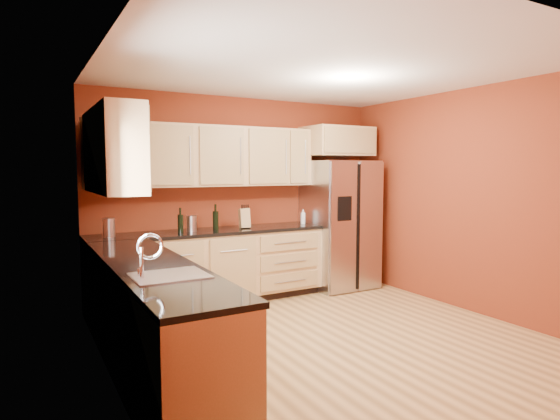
% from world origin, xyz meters
% --- Properties ---
extents(floor, '(4.00, 4.00, 0.00)m').
position_xyz_m(floor, '(0.00, 0.00, 0.00)').
color(floor, olive).
rests_on(floor, ground).
extents(ceiling, '(4.00, 4.00, 0.00)m').
position_xyz_m(ceiling, '(0.00, 0.00, 2.60)').
color(ceiling, silver).
rests_on(ceiling, wall_back).
extents(wall_back, '(4.00, 0.04, 2.60)m').
position_xyz_m(wall_back, '(0.00, 2.00, 1.30)').
color(wall_back, maroon).
rests_on(wall_back, floor).
extents(wall_front, '(4.00, 0.04, 2.60)m').
position_xyz_m(wall_front, '(0.00, -2.00, 1.30)').
color(wall_front, maroon).
rests_on(wall_front, floor).
extents(wall_left, '(0.04, 4.00, 2.60)m').
position_xyz_m(wall_left, '(-2.00, 0.00, 1.30)').
color(wall_left, maroon).
rests_on(wall_left, floor).
extents(wall_right, '(0.04, 4.00, 2.60)m').
position_xyz_m(wall_right, '(2.00, 0.00, 1.30)').
color(wall_right, maroon).
rests_on(wall_right, floor).
extents(base_cabinets_back, '(2.90, 0.60, 0.88)m').
position_xyz_m(base_cabinets_back, '(-0.55, 1.70, 0.44)').
color(base_cabinets_back, tan).
rests_on(base_cabinets_back, floor).
extents(base_cabinets_left, '(0.60, 2.80, 0.88)m').
position_xyz_m(base_cabinets_left, '(-1.70, 0.00, 0.44)').
color(base_cabinets_left, tan).
rests_on(base_cabinets_left, floor).
extents(countertop_back, '(2.90, 0.62, 0.04)m').
position_xyz_m(countertop_back, '(-0.55, 1.69, 0.90)').
color(countertop_back, black).
rests_on(countertop_back, base_cabinets_back).
extents(countertop_left, '(0.62, 2.80, 0.04)m').
position_xyz_m(countertop_left, '(-1.69, 0.00, 0.90)').
color(countertop_left, black).
rests_on(countertop_left, base_cabinets_left).
extents(upper_cabinets_back, '(2.30, 0.33, 0.75)m').
position_xyz_m(upper_cabinets_back, '(-0.25, 1.83, 1.83)').
color(upper_cabinets_back, tan).
rests_on(upper_cabinets_back, wall_back).
extents(upper_cabinets_left, '(0.33, 1.35, 0.75)m').
position_xyz_m(upper_cabinets_left, '(-1.83, 0.72, 1.83)').
color(upper_cabinets_left, tan).
rests_on(upper_cabinets_left, wall_left).
extents(corner_upper_cabinet, '(0.67, 0.67, 0.75)m').
position_xyz_m(corner_upper_cabinet, '(-1.67, 1.67, 1.83)').
color(corner_upper_cabinet, tan).
rests_on(corner_upper_cabinet, wall_back).
extents(over_fridge_cabinet, '(0.92, 0.60, 0.40)m').
position_xyz_m(over_fridge_cabinet, '(1.35, 1.70, 2.05)').
color(over_fridge_cabinet, tan).
rests_on(over_fridge_cabinet, wall_back).
extents(refrigerator, '(0.90, 0.75, 1.78)m').
position_xyz_m(refrigerator, '(1.35, 1.62, 0.89)').
color(refrigerator, '#BCBDC2').
rests_on(refrigerator, floor).
extents(window, '(0.03, 0.90, 1.00)m').
position_xyz_m(window, '(-1.98, -0.50, 1.55)').
color(window, white).
rests_on(window, wall_left).
extents(sink_faucet, '(0.50, 0.42, 0.30)m').
position_xyz_m(sink_faucet, '(-1.69, -0.50, 1.07)').
color(sink_faucet, silver).
rests_on(sink_faucet, countertop_left).
extents(canister_left, '(0.14, 0.14, 0.19)m').
position_xyz_m(canister_left, '(-0.80, 1.67, 1.02)').
color(canister_left, '#BCBDC2').
rests_on(canister_left, countertop_back).
extents(canister_right, '(0.16, 0.16, 0.21)m').
position_xyz_m(canister_right, '(-1.74, 1.67, 1.03)').
color(canister_right, '#BCBDC2').
rests_on(canister_right, countertop_back).
extents(wine_bottle_a, '(0.09, 0.09, 0.31)m').
position_xyz_m(wine_bottle_a, '(-0.48, 1.71, 1.08)').
color(wine_bottle_a, black).
rests_on(wine_bottle_a, countertop_back).
extents(wine_bottle_b, '(0.07, 0.07, 0.29)m').
position_xyz_m(wine_bottle_b, '(-0.93, 1.66, 1.07)').
color(wine_bottle_b, black).
rests_on(wine_bottle_b, countertop_back).
extents(knife_block, '(0.14, 0.13, 0.25)m').
position_xyz_m(knife_block, '(-0.10, 1.67, 1.04)').
color(knife_block, tan).
rests_on(knife_block, countertop_back).
extents(soap_dispenser, '(0.08, 0.08, 0.19)m').
position_xyz_m(soap_dispenser, '(0.80, 1.71, 1.02)').
color(soap_dispenser, white).
rests_on(soap_dispenser, countertop_back).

